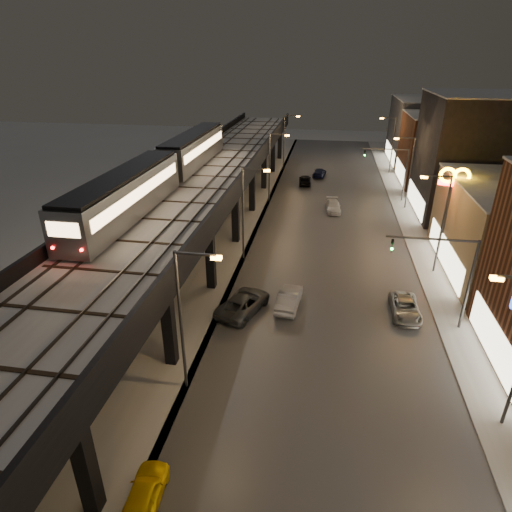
{
  "coord_description": "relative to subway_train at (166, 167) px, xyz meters",
  "views": [
    {
      "loc": [
        6.7,
        -5.92,
        18.17
      ],
      "look_at": [
        2.14,
        21.37,
        5.0
      ],
      "focal_mm": 30.0,
      "sensor_mm": 36.0,
      "label": 1
    }
  ],
  "objects": [
    {
      "name": "road_surface",
      "position": [
        16.0,
        2.25,
        -8.27
      ],
      "size": [
        17.0,
        120.0,
        0.06
      ],
      "primitive_type": "cube",
      "color": "#46474D",
      "rests_on": "ground"
    },
    {
      "name": "sidewalk_right",
      "position": [
        26.0,
        2.25,
        -8.23
      ],
      "size": [
        4.0,
        120.0,
        0.14
      ],
      "primitive_type": "cube",
      "color": "#9FA1A8",
      "rests_on": "ground"
    },
    {
      "name": "under_viaduct_pavement",
      "position": [
        2.5,
        2.25,
        -8.27
      ],
      "size": [
        11.0,
        120.0,
        0.06
      ],
      "primitive_type": "cube",
      "color": "#9FA1A8",
      "rests_on": "ground"
    },
    {
      "name": "elevated_viaduct",
      "position": [
        2.5,
        -0.91,
        -2.69
      ],
      "size": [
        9.0,
        100.0,
        6.3
      ],
      "color": "black",
      "rests_on": "ground"
    },
    {
      "name": "viaduct_trackbed",
      "position": [
        2.49,
        -0.78,
        -1.92
      ],
      "size": [
        8.4,
        100.0,
        0.32
      ],
      "color": "#B2B7C1",
      "rests_on": "elevated_viaduct"
    },
    {
      "name": "viaduct_parapet_streetside",
      "position": [
        6.85,
        -0.75,
        -1.45
      ],
      "size": [
        0.3,
        100.0,
        1.1
      ],
      "primitive_type": "cube",
      "color": "black",
      "rests_on": "elevated_viaduct"
    },
    {
      "name": "viaduct_parapet_far",
      "position": [
        -1.85,
        -0.75,
        -1.45
      ],
      "size": [
        0.3,
        100.0,
        1.1
      ],
      "primitive_type": "cube",
      "color": "black",
      "rests_on": "elevated_viaduct"
    },
    {
      "name": "building_d",
      "position": [
        32.49,
        15.25,
        -1.23
      ],
      "size": [
        12.2,
        13.2,
        14.16
      ],
      "color": "black",
      "rests_on": "ground"
    },
    {
      "name": "building_e",
      "position": [
        32.49,
        29.25,
        -3.22
      ],
      "size": [
        12.2,
        12.2,
        10.16
      ],
      "color": "brown",
      "rests_on": "ground"
    },
    {
      "name": "building_f",
      "position": [
        32.49,
        43.25,
        -2.73
      ],
      "size": [
        12.2,
        16.2,
        11.16
      ],
      "color": "#3A3B40",
      "rests_on": "ground"
    },
    {
      "name": "streetlight_left_1",
      "position": [
        8.07,
        -19.75,
        -3.07
      ],
      "size": [
        2.57,
        0.28,
        9.0
      ],
      "color": "#38383A",
      "rests_on": "ground"
    },
    {
      "name": "streetlight_left_2",
      "position": [
        8.07,
        -1.75,
        -3.07
      ],
      "size": [
        2.57,
        0.28,
        9.0
      ],
      "color": "#38383A",
      "rests_on": "ground"
    },
    {
      "name": "streetlight_right_2",
      "position": [
        25.23,
        -1.75,
        -3.07
      ],
      "size": [
        2.56,
        0.28,
        9.0
      ],
      "color": "#38383A",
      "rests_on": "ground"
    },
    {
      "name": "streetlight_left_3",
      "position": [
        8.07,
        16.25,
        -3.07
      ],
      "size": [
        2.57,
        0.28,
        9.0
      ],
      "color": "#38383A",
      "rests_on": "ground"
    },
    {
      "name": "streetlight_right_3",
      "position": [
        25.23,
        16.25,
        -3.07
      ],
      "size": [
        2.56,
        0.28,
        9.0
      ],
      "color": "#38383A",
      "rests_on": "ground"
    },
    {
      "name": "streetlight_left_4",
      "position": [
        8.07,
        34.25,
        -3.07
      ],
      "size": [
        2.57,
        0.28,
        9.0
      ],
      "color": "#38383A",
      "rests_on": "ground"
    },
    {
      "name": "streetlight_right_4",
      "position": [
        25.23,
        34.25,
        -3.07
      ],
      "size": [
        2.56,
        0.28,
        9.0
      ],
      "color": "#38383A",
      "rests_on": "ground"
    },
    {
      "name": "traffic_light_rig_a",
      "position": [
        24.34,
        -10.76,
        -3.8
      ],
      "size": [
        6.1,
        0.34,
        7.0
      ],
      "color": "#38383A",
      "rests_on": "ground"
    },
    {
      "name": "traffic_light_rig_b",
      "position": [
        24.34,
        19.24,
        -3.8
      ],
      "size": [
        6.1,
        0.34,
        7.0
      ],
      "color": "#38383A",
      "rests_on": "ground"
    },
    {
      "name": "subway_train",
      "position": [
        0.0,
        0.0,
        0.0
      ],
      "size": [
        2.84,
        34.77,
        3.39
      ],
      "color": "gray",
      "rests_on": "viaduct_trackbed"
    },
    {
      "name": "car_taxi",
      "position": [
        8.32,
        -27.28,
        -7.67
      ],
      "size": [
        1.76,
        3.79,
        1.26
      ],
      "primitive_type": "imported",
      "rotation": [
        0.0,
        0.0,
        3.22
      ],
      "color": "#F3C203",
      "rests_on": "ground"
    },
    {
      "name": "car_near_white",
      "position": [
        13.02,
        -9.88,
        -7.57
      ],
      "size": [
        1.93,
        4.56,
        1.46
      ],
      "primitive_type": "imported",
      "rotation": [
        0.0,
        0.0,
        3.06
      ],
      "color": "gray",
      "rests_on": "ground"
    },
    {
      "name": "car_mid_silver",
      "position": [
        9.61,
        -11.13,
        -7.56
      ],
      "size": [
        4.11,
        5.88,
        1.49
      ],
      "primitive_type": "imported",
      "rotation": [
        0.0,
        0.0,
        2.8
      ],
      "color": "#414448",
      "rests_on": "ground"
    },
    {
      "name": "car_mid_dark",
      "position": [
        14.09,
        30.11,
        -7.65
      ],
      "size": [
        2.28,
        4.65,
        1.3
      ],
      "primitive_type": "imported",
      "rotation": [
        0.0,
        0.0,
        3.04
      ],
      "color": "black",
      "rests_on": "ground"
    },
    {
      "name": "car_far_white",
      "position": [
        12.08,
        24.95,
        -7.56
      ],
      "size": [
        2.04,
        4.48,
        1.49
      ],
      "primitive_type": "imported",
      "rotation": [
        0.0,
        0.0,
        3.21
      ],
      "color": "black",
      "rests_on": "ground"
    },
    {
      "name": "car_onc_dark",
      "position": [
        21.84,
        -9.6,
        -7.68
      ],
      "size": [
        2.06,
        4.47,
        1.24
      ],
      "primitive_type": "imported",
      "rotation": [
        0.0,
        0.0,
        0.0
      ],
      "color": "gray",
      "rests_on": "ground"
    },
    {
      "name": "car_onc_white",
      "position": [
        16.34,
        13.57,
        -7.67
      ],
      "size": [
        2.1,
        4.48,
        1.26
      ],
      "primitive_type": "imported",
      "rotation": [
        0.0,
        0.0,
        0.08
      ],
      "color": "white",
      "rests_on": "ground"
    },
    {
      "name": "sign_mcdonalds",
      "position": [
        26.5,
        1.09,
        -1.09
      ],
      "size": [
        2.68,
        0.75,
        9.04
      ],
      "color": "#38383A",
      "rests_on": "ground"
    }
  ]
}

